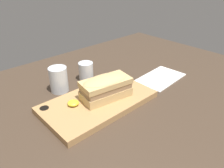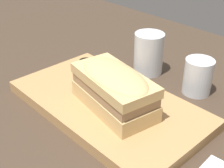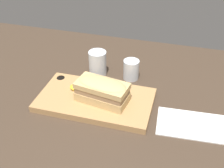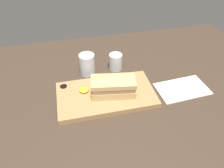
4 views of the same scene
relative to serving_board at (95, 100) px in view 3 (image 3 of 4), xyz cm
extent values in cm
cube|color=#423326|center=(-4.88, -4.06, -2.13)|extent=(173.16, 112.50, 2.00)
cube|color=tan|center=(0.09, -0.04, 0.00)|extent=(39.29, 21.82, 2.26)
cylinder|color=black|center=(-16.50, 7.81, 0.62)|extent=(3.05, 3.05, 1.13)
cube|color=tan|center=(2.90, -0.94, 2.70)|extent=(18.49, 11.20, 3.15)
cube|color=#9E7A56|center=(2.90, -0.94, 5.24)|extent=(17.75, 10.75, 1.93)
cube|color=tan|center=(2.90, -0.94, 7.15)|extent=(18.49, 11.20, 1.89)
ellipsoid|color=tan|center=(2.90, -0.94, 7.94)|extent=(18.12, 10.97, 2.83)
ellipsoid|color=yellow|center=(-8.41, 2.84, 1.90)|extent=(3.87, 3.87, 1.55)
cylinder|color=silver|center=(-4.69, 17.77, 3.79)|extent=(6.97, 6.97, 9.85)
cylinder|color=silver|center=(-4.69, 17.77, 1.28)|extent=(6.14, 6.14, 4.43)
cylinder|color=silver|center=(8.55, 18.35, 2.74)|extent=(6.11, 6.11, 7.75)
cylinder|color=#33050F|center=(8.55, 18.35, 1.75)|extent=(5.50, 5.50, 5.36)
cube|color=white|center=(32.95, -2.69, -0.93)|extent=(22.43, 14.60, 0.40)
camera|label=1|loc=(-40.09, -50.76, 42.64)|focal=35.00mm
camera|label=2|loc=(38.33, -34.58, 34.96)|focal=50.00mm
camera|label=3|loc=(26.48, -72.05, 60.72)|focal=45.00mm
camera|label=4|loc=(-12.11, -64.26, 60.98)|focal=35.00mm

